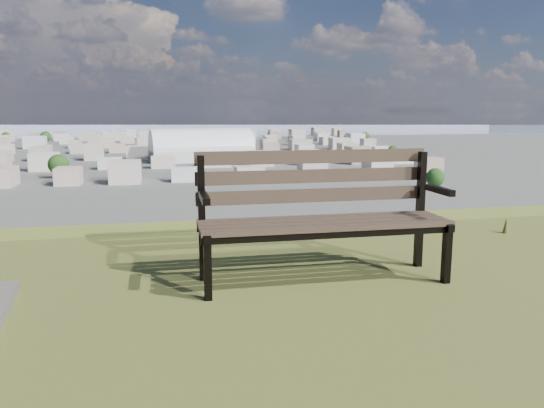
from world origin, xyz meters
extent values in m
cube|color=#3D3023|center=(-0.17, 1.77, 25.49)|extent=(2.01, 0.11, 0.04)
cube|color=#3D3023|center=(-0.17, 1.90, 25.49)|extent=(2.01, 0.11, 0.04)
cube|color=#3D3023|center=(-0.16, 2.03, 25.49)|extent=(2.01, 0.11, 0.04)
cube|color=#3D3023|center=(-0.16, 2.17, 25.49)|extent=(2.01, 0.11, 0.04)
cube|color=#3D3023|center=(-0.16, 2.26, 25.67)|extent=(2.01, 0.05, 0.11)
cube|color=#3D3023|center=(-0.16, 2.28, 25.83)|extent=(2.01, 0.05, 0.11)
cube|color=#3D3023|center=(-0.16, 2.31, 25.99)|extent=(2.01, 0.05, 0.11)
cube|color=black|center=(-1.13, 1.75, 25.25)|extent=(0.06, 0.07, 0.49)
cube|color=black|center=(-1.12, 2.23, 25.51)|extent=(0.06, 0.07, 1.03)
cube|color=black|center=(-1.12, 1.97, 25.46)|extent=(0.06, 0.56, 0.06)
cube|color=black|center=(-1.12, 1.92, 25.74)|extent=(0.06, 0.40, 0.05)
cube|color=black|center=(0.79, 1.74, 25.25)|extent=(0.06, 0.07, 0.49)
cube|color=black|center=(0.80, 2.22, 25.51)|extent=(0.06, 0.07, 1.03)
cube|color=black|center=(0.79, 1.96, 25.46)|extent=(0.06, 0.56, 0.06)
cube|color=black|center=(0.79, 1.90, 25.74)|extent=(0.06, 0.40, 0.05)
cube|color=black|center=(-0.17, 1.75, 25.44)|extent=(2.01, 0.06, 0.04)
cube|color=black|center=(-0.16, 2.18, 25.44)|extent=(2.01, 0.06, 0.04)
cone|color=brown|center=(2.40, 3.20, 25.09)|extent=(0.08, 0.08, 0.18)
cube|color=silver|center=(21.48, 282.65, 2.96)|extent=(55.89, 29.64, 5.92)
cylinder|color=silver|center=(21.48, 282.65, 5.92)|extent=(55.89, 29.64, 22.50)
cube|color=#C2B1A6|center=(-36.00, 200.00, 3.50)|extent=(11.00, 11.00, 7.00)
cube|color=#B69F90|center=(-12.00, 200.00, 3.50)|extent=(11.00, 11.00, 7.00)
cube|color=silver|center=(12.00, 200.00, 3.50)|extent=(11.00, 11.00, 7.00)
cube|color=#BCAD98|center=(36.00, 200.00, 3.50)|extent=(11.00, 11.00, 7.00)
cube|color=gray|center=(60.00, 200.00, 3.50)|extent=(11.00, 11.00, 7.00)
cube|color=beige|center=(84.00, 200.00, 3.50)|extent=(11.00, 11.00, 7.00)
cube|color=#ACA49C|center=(108.00, 200.00, 3.50)|extent=(11.00, 11.00, 7.00)
cube|color=silver|center=(-48.00, 250.00, 3.50)|extent=(11.00, 11.00, 7.00)
cube|color=#BCAD98|center=(-24.00, 250.00, 3.50)|extent=(11.00, 11.00, 7.00)
cube|color=gray|center=(0.00, 250.00, 3.50)|extent=(11.00, 11.00, 7.00)
cube|color=beige|center=(24.00, 250.00, 3.50)|extent=(11.00, 11.00, 7.00)
cube|color=#ACA49C|center=(48.00, 250.00, 3.50)|extent=(11.00, 11.00, 7.00)
cube|color=beige|center=(72.00, 250.00, 3.50)|extent=(11.00, 11.00, 7.00)
cube|color=#C2B1A6|center=(96.00, 250.00, 3.50)|extent=(11.00, 11.00, 7.00)
cube|color=#B69F90|center=(120.00, 250.00, 3.50)|extent=(11.00, 11.00, 7.00)
cube|color=beige|center=(-60.00, 300.00, 3.50)|extent=(11.00, 11.00, 7.00)
cube|color=#ACA49C|center=(-36.00, 300.00, 3.50)|extent=(11.00, 11.00, 7.00)
cube|color=beige|center=(-12.00, 300.00, 3.50)|extent=(11.00, 11.00, 7.00)
cube|color=#C2B1A6|center=(12.00, 300.00, 3.50)|extent=(11.00, 11.00, 7.00)
cube|color=#B69F90|center=(36.00, 300.00, 3.50)|extent=(11.00, 11.00, 7.00)
cube|color=silver|center=(60.00, 300.00, 3.50)|extent=(11.00, 11.00, 7.00)
cube|color=#BCAD98|center=(84.00, 300.00, 3.50)|extent=(11.00, 11.00, 7.00)
cube|color=gray|center=(108.00, 300.00, 3.50)|extent=(11.00, 11.00, 7.00)
cube|color=beige|center=(132.00, 300.00, 3.50)|extent=(11.00, 11.00, 7.00)
cube|color=#B69F90|center=(-72.00, 350.00, 3.50)|extent=(11.00, 11.00, 7.00)
cube|color=silver|center=(-48.00, 350.00, 3.50)|extent=(11.00, 11.00, 7.00)
cube|color=#BCAD98|center=(-24.00, 350.00, 3.50)|extent=(11.00, 11.00, 7.00)
cube|color=gray|center=(0.00, 350.00, 3.50)|extent=(11.00, 11.00, 7.00)
cube|color=beige|center=(24.00, 350.00, 3.50)|extent=(11.00, 11.00, 7.00)
cube|color=#ACA49C|center=(48.00, 350.00, 3.50)|extent=(11.00, 11.00, 7.00)
cube|color=beige|center=(72.00, 350.00, 3.50)|extent=(11.00, 11.00, 7.00)
cube|color=#C2B1A6|center=(96.00, 350.00, 3.50)|extent=(11.00, 11.00, 7.00)
cube|color=#B69F90|center=(120.00, 350.00, 3.50)|extent=(11.00, 11.00, 7.00)
cube|color=silver|center=(144.00, 350.00, 3.50)|extent=(11.00, 11.00, 7.00)
cube|color=beige|center=(-108.00, 400.00, 3.50)|extent=(11.00, 11.00, 7.00)
cube|color=#ACA49C|center=(-84.00, 400.00, 3.50)|extent=(11.00, 11.00, 7.00)
cube|color=beige|center=(-60.00, 400.00, 3.50)|extent=(11.00, 11.00, 7.00)
cube|color=#C2B1A6|center=(-36.00, 400.00, 3.50)|extent=(11.00, 11.00, 7.00)
cube|color=#B69F90|center=(-12.00, 400.00, 3.50)|extent=(11.00, 11.00, 7.00)
cube|color=silver|center=(12.00, 400.00, 3.50)|extent=(11.00, 11.00, 7.00)
cube|color=#BCAD98|center=(36.00, 400.00, 3.50)|extent=(11.00, 11.00, 7.00)
cube|color=gray|center=(60.00, 400.00, 3.50)|extent=(11.00, 11.00, 7.00)
cube|color=beige|center=(84.00, 400.00, 3.50)|extent=(11.00, 11.00, 7.00)
cube|color=#ACA49C|center=(108.00, 400.00, 3.50)|extent=(11.00, 11.00, 7.00)
cube|color=beige|center=(132.00, 400.00, 3.50)|extent=(11.00, 11.00, 7.00)
cube|color=#C2B1A6|center=(156.00, 400.00, 3.50)|extent=(11.00, 11.00, 7.00)
cube|color=#BCAD98|center=(-120.00, 450.00, 3.50)|extent=(11.00, 11.00, 7.00)
cube|color=gray|center=(-96.00, 450.00, 3.50)|extent=(11.00, 11.00, 7.00)
cube|color=beige|center=(-72.00, 450.00, 3.50)|extent=(11.00, 11.00, 7.00)
cube|color=#ACA49C|center=(-48.00, 450.00, 3.50)|extent=(11.00, 11.00, 7.00)
cube|color=beige|center=(-24.00, 450.00, 3.50)|extent=(11.00, 11.00, 7.00)
cube|color=#C2B1A6|center=(0.00, 450.00, 3.50)|extent=(11.00, 11.00, 7.00)
cube|color=#B69F90|center=(24.00, 450.00, 3.50)|extent=(11.00, 11.00, 7.00)
cube|color=silver|center=(48.00, 450.00, 3.50)|extent=(11.00, 11.00, 7.00)
cube|color=#BCAD98|center=(72.00, 450.00, 3.50)|extent=(11.00, 11.00, 7.00)
cube|color=gray|center=(96.00, 450.00, 3.50)|extent=(11.00, 11.00, 7.00)
cube|color=beige|center=(120.00, 450.00, 3.50)|extent=(11.00, 11.00, 7.00)
cube|color=#ACA49C|center=(144.00, 450.00, 3.50)|extent=(11.00, 11.00, 7.00)
cube|color=beige|center=(168.00, 450.00, 3.50)|extent=(11.00, 11.00, 7.00)
cube|color=silver|center=(-132.00, 500.00, 3.50)|extent=(11.00, 11.00, 7.00)
cube|color=#BCAD98|center=(-108.00, 500.00, 3.50)|extent=(11.00, 11.00, 7.00)
cube|color=gray|center=(-84.00, 500.00, 3.50)|extent=(11.00, 11.00, 7.00)
cube|color=beige|center=(-60.00, 500.00, 3.50)|extent=(11.00, 11.00, 7.00)
cube|color=#ACA49C|center=(-36.00, 500.00, 3.50)|extent=(11.00, 11.00, 7.00)
cube|color=beige|center=(-12.00, 500.00, 3.50)|extent=(11.00, 11.00, 7.00)
cube|color=#C2B1A6|center=(12.00, 500.00, 3.50)|extent=(11.00, 11.00, 7.00)
cube|color=#B69F90|center=(36.00, 500.00, 3.50)|extent=(11.00, 11.00, 7.00)
cube|color=silver|center=(60.00, 500.00, 3.50)|extent=(11.00, 11.00, 7.00)
cube|color=#BCAD98|center=(84.00, 500.00, 3.50)|extent=(11.00, 11.00, 7.00)
cube|color=gray|center=(108.00, 500.00, 3.50)|extent=(11.00, 11.00, 7.00)
cube|color=beige|center=(132.00, 500.00, 3.50)|extent=(11.00, 11.00, 7.00)
cube|color=#ACA49C|center=(156.00, 500.00, 3.50)|extent=(11.00, 11.00, 7.00)
cube|color=beige|center=(180.00, 500.00, 3.50)|extent=(11.00, 11.00, 7.00)
cube|color=silver|center=(-144.00, 550.00, 3.50)|extent=(11.00, 11.00, 7.00)
cube|color=#BCAD98|center=(-120.00, 550.00, 3.50)|extent=(11.00, 11.00, 7.00)
cube|color=gray|center=(-96.00, 550.00, 3.50)|extent=(11.00, 11.00, 7.00)
cube|color=beige|center=(-72.00, 550.00, 3.50)|extent=(11.00, 11.00, 7.00)
cube|color=#ACA49C|center=(-48.00, 550.00, 3.50)|extent=(11.00, 11.00, 7.00)
cube|color=beige|center=(-24.00, 550.00, 3.50)|extent=(11.00, 11.00, 7.00)
cube|color=#C2B1A6|center=(0.00, 550.00, 3.50)|extent=(11.00, 11.00, 7.00)
cube|color=#B69F90|center=(24.00, 550.00, 3.50)|extent=(11.00, 11.00, 7.00)
cube|color=silver|center=(48.00, 550.00, 3.50)|extent=(11.00, 11.00, 7.00)
cube|color=#BCAD98|center=(72.00, 550.00, 3.50)|extent=(11.00, 11.00, 7.00)
cube|color=gray|center=(96.00, 550.00, 3.50)|extent=(11.00, 11.00, 7.00)
cube|color=beige|center=(120.00, 550.00, 3.50)|extent=(11.00, 11.00, 7.00)
cube|color=#ACA49C|center=(144.00, 550.00, 3.50)|extent=(11.00, 11.00, 7.00)
cube|color=beige|center=(168.00, 550.00, 3.50)|extent=(11.00, 11.00, 7.00)
cube|color=#C2B1A6|center=(192.00, 550.00, 3.50)|extent=(11.00, 11.00, 7.00)
cylinder|color=#332119|center=(90.00, 160.00, 1.05)|extent=(0.80, 0.80, 2.10)
sphere|color=#193613|center=(90.00, 160.00, 4.20)|extent=(6.30, 6.30, 6.30)
cylinder|color=#332119|center=(-40.00, 220.00, 1.35)|extent=(0.80, 0.80, 2.70)
sphere|color=#193613|center=(-40.00, 220.00, 5.40)|extent=(8.10, 8.10, 8.10)
cylinder|color=#332119|center=(130.00, 280.00, 0.97)|extent=(0.80, 0.80, 1.95)
sphere|color=#193613|center=(130.00, 280.00, 3.90)|extent=(5.85, 5.85, 5.85)
cylinder|color=#332119|center=(60.00, 400.00, 1.12)|extent=(0.80, 0.80, 2.25)
sphere|color=#193613|center=(60.00, 400.00, 4.50)|extent=(6.75, 6.75, 6.75)
cylinder|color=#332119|center=(-90.00, 460.00, 1.43)|extent=(0.80, 0.80, 2.85)
sphere|color=#193613|center=(-90.00, 460.00, 5.70)|extent=(8.55, 8.55, 8.55)
cylinder|color=#332119|center=(-130.00, 500.00, 1.20)|extent=(0.80, 0.80, 2.40)
sphere|color=#193613|center=(-130.00, 500.00, 4.80)|extent=(7.20, 7.20, 7.20)
cylinder|color=#332119|center=(40.00, 300.00, 1.05)|extent=(0.80, 0.80, 2.10)
sphere|color=#193613|center=(40.00, 300.00, 4.20)|extent=(6.30, 6.30, 6.30)
cylinder|color=#332119|center=(170.00, 420.00, 1.27)|extent=(0.80, 0.80, 2.55)
sphere|color=#193613|center=(170.00, 420.00, 5.10)|extent=(7.65, 7.65, 7.65)
cube|color=#929DB9|center=(0.00, 900.00, 0.00)|extent=(2400.00, 700.00, 0.12)
cube|color=#8D97AF|center=(150.00, 1390.00, 22.50)|extent=(700.00, 220.00, 45.00)
cube|color=#8D97AF|center=(650.00, 1430.00, 30.00)|extent=(500.00, 220.00, 60.00)
camera|label=1|loc=(-1.45, -2.00, 26.38)|focal=35.00mm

